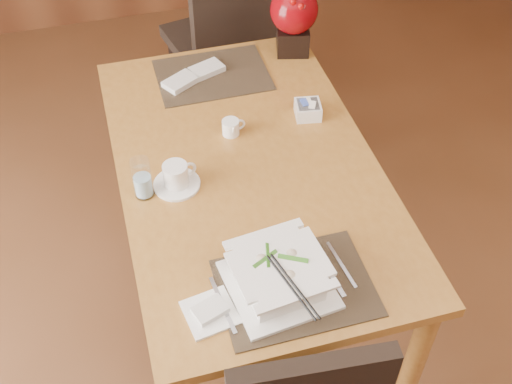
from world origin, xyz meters
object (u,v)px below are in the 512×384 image
object	(u,v)px
soup_setting	(279,276)
bread_plate	(210,313)
water_glass	(142,178)
sugar_caddy	(308,110)
berry_decor	(294,16)
coffee_cup	(176,177)
creamer_jug	(231,127)
dining_table	(248,184)
far_chair	(228,33)

from	to	relation	value
soup_setting	bread_plate	world-z (taller)	soup_setting
water_glass	sugar_caddy	xyz separation A→B (m)	(0.66, 0.25, -0.05)
berry_decor	bread_plate	size ratio (longest dim) A/B	2.08
water_glass	berry_decor	xyz separation A→B (m)	(0.74, 0.68, 0.09)
berry_decor	soup_setting	bearing A→B (deg)	-109.62
coffee_cup	bread_plate	bearing A→B (deg)	-90.41
water_glass	berry_decor	world-z (taller)	berry_decor
coffee_cup	creamer_jug	world-z (taller)	coffee_cup
creamer_jug	bread_plate	distance (m)	0.79
water_glass	bread_plate	bearing A→B (deg)	-78.28
soup_setting	bread_plate	xyz separation A→B (m)	(-0.21, -0.04, -0.05)
dining_table	water_glass	bearing A→B (deg)	-172.66
berry_decor	far_chair	size ratio (longest dim) A/B	0.28
soup_setting	berry_decor	world-z (taller)	berry_decor
dining_table	berry_decor	bearing A→B (deg)	59.82
coffee_cup	sugar_caddy	distance (m)	0.60
berry_decor	water_glass	bearing A→B (deg)	-137.26
sugar_caddy	berry_decor	world-z (taller)	berry_decor
coffee_cup	far_chair	bearing A→B (deg)	68.26
creamer_jug	sugar_caddy	bearing A→B (deg)	-2.80
creamer_jug	soup_setting	bearing A→B (deg)	-99.63
creamer_jug	berry_decor	size ratio (longest dim) A/B	0.28
creamer_jug	berry_decor	xyz separation A→B (m)	(0.39, 0.46, 0.14)
water_glass	creamer_jug	world-z (taller)	water_glass
soup_setting	sugar_caddy	bearing A→B (deg)	58.53
soup_setting	far_chair	xyz separation A→B (m)	(0.24, 1.63, -0.22)
berry_decor	coffee_cup	bearing A→B (deg)	-133.08
coffee_cup	far_chair	world-z (taller)	far_chair
water_glass	sugar_caddy	distance (m)	0.71
water_glass	bread_plate	world-z (taller)	water_glass
creamer_jug	sugar_caddy	size ratio (longest dim) A/B	0.87
soup_setting	creamer_jug	bearing A→B (deg)	80.75
sugar_caddy	coffee_cup	bearing A→B (deg)	-156.82
bread_plate	coffee_cup	bearing A→B (deg)	89.59
dining_table	coffee_cup	size ratio (longest dim) A/B	9.36
coffee_cup	water_glass	xyz separation A→B (m)	(-0.11, -0.01, 0.04)
water_glass	berry_decor	bearing A→B (deg)	42.74
sugar_caddy	far_chair	bearing A→B (deg)	96.21
water_glass	bread_plate	distance (m)	0.54
bread_plate	soup_setting	bearing A→B (deg)	9.31
creamer_jug	far_chair	xyz separation A→B (m)	(0.21, 0.92, -0.19)
water_glass	bread_plate	xyz separation A→B (m)	(0.11, -0.52, -0.07)
dining_table	soup_setting	size ratio (longest dim) A/B	4.66
coffee_cup	creamer_jug	bearing A→B (deg)	41.19
dining_table	water_glass	size ratio (longest dim) A/B	9.97
soup_setting	creamer_jug	xyz separation A→B (m)	(0.03, 0.71, -0.03)
bread_plate	far_chair	bearing A→B (deg)	74.72
dining_table	water_glass	distance (m)	0.41
soup_setting	bread_plate	distance (m)	0.22
far_chair	dining_table	bearing A→B (deg)	68.54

